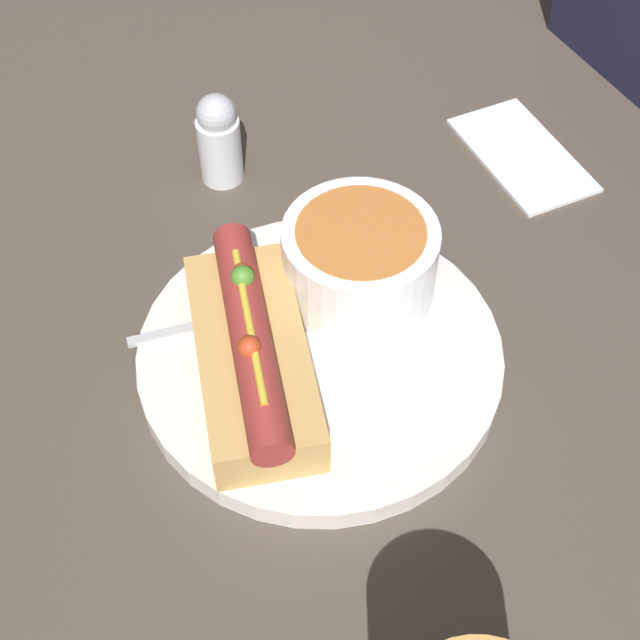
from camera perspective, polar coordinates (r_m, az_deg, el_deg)
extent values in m
plane|color=#4C4238|center=(0.62, 0.00, -2.80)|extent=(4.00, 4.00, 0.00)
cylinder|color=white|center=(0.61, 0.00, -2.31)|extent=(0.25, 0.25, 0.02)
cube|color=tan|center=(0.58, -4.17, -2.78)|extent=(0.18, 0.11, 0.04)
cylinder|color=#9E332D|center=(0.56, -4.32, -1.29)|extent=(0.18, 0.07, 0.03)
sphere|color=#C63F1E|center=(0.54, -4.56, -1.72)|extent=(0.01, 0.01, 0.01)
sphere|color=#518C2D|center=(0.57, -4.98, 2.78)|extent=(0.02, 0.02, 0.02)
sphere|color=#C63F1E|center=(0.58, -5.03, 3.10)|extent=(0.01, 0.01, 0.01)
cylinder|color=gold|center=(0.55, -4.39, -0.51)|extent=(0.12, 0.04, 0.01)
cylinder|color=white|center=(0.62, 2.54, 3.81)|extent=(0.11, 0.11, 0.06)
cylinder|color=#C67533|center=(0.60, 2.61, 5.19)|extent=(0.09, 0.09, 0.02)
cube|color=#B7B7BC|center=(0.62, -6.61, -0.14)|extent=(0.03, 0.12, 0.00)
ellipsoid|color=#B7B7BC|center=(0.63, 0.67, 1.71)|extent=(0.03, 0.04, 0.01)
cube|color=white|center=(0.78, 12.82, 10.37)|extent=(0.13, 0.08, 0.01)
cylinder|color=silver|center=(0.73, -6.41, 10.78)|extent=(0.03, 0.03, 0.06)
sphere|color=silver|center=(0.71, -6.67, 12.99)|extent=(0.03, 0.03, 0.03)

